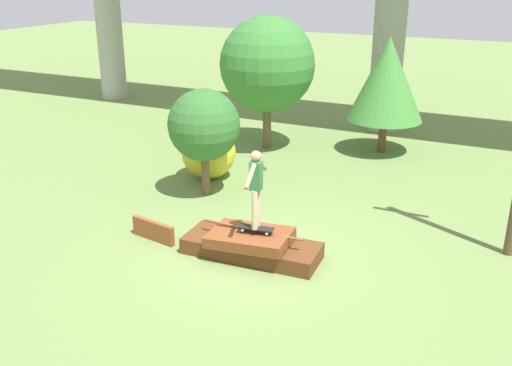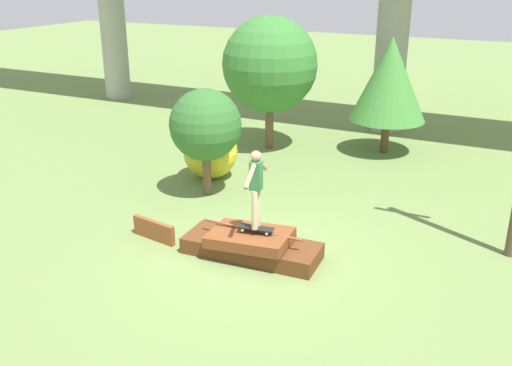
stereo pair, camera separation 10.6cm
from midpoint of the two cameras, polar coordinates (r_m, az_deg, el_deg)
name	(u,v)px [view 1 (the left image)]	position (r m, az deg, el deg)	size (l,w,h in m)	color
ground_plane	(251,255)	(11.76, -0.71, -7.24)	(80.00, 80.00, 0.00)	olive
scrap_pile	(251,245)	(11.62, -0.77, -6.21)	(2.85, 1.25, 0.61)	#5B3319
scrap_plank_loose	(153,231)	(12.49, -10.47, -4.71)	(1.13, 0.28, 0.44)	brown
skateboard	(256,228)	(11.34, -0.27, -4.51)	(0.75, 0.30, 0.09)	black
skater	(256,184)	(10.97, -0.28, -0.10)	(0.24, 1.21, 1.59)	#C6B78E
tree_behind_left	(204,125)	(14.30, -5.45, 5.75)	(1.81, 1.81, 2.75)	brown
tree_behind_right	(267,65)	(18.01, 0.97, 11.75)	(2.97, 2.97, 4.17)	brown
tree_mid_back	(387,79)	(18.07, 12.80, 10.11)	(2.33, 2.33, 3.60)	brown
bush_yellow_flowering	(209,152)	(15.78, -4.96, 3.13)	(1.50, 1.50, 1.50)	gold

